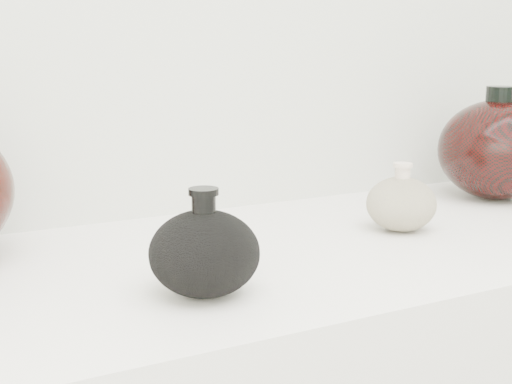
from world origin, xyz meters
TOP-DOWN VIEW (x-y plane):
  - black_gourd_vase at (-0.13, 0.84)m, footprint 0.12×0.12m
  - cream_gourd_vase at (0.23, 0.95)m, footprint 0.12×0.12m
  - right_round_pot at (0.52, 1.04)m, footprint 0.26×0.26m

SIDE VIEW (x-z plane):
  - cream_gourd_vase at x=0.23m, z-range 0.89..0.99m
  - black_gourd_vase at x=-0.13m, z-range 0.89..1.01m
  - right_round_pot at x=0.52m, z-range 0.89..1.09m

